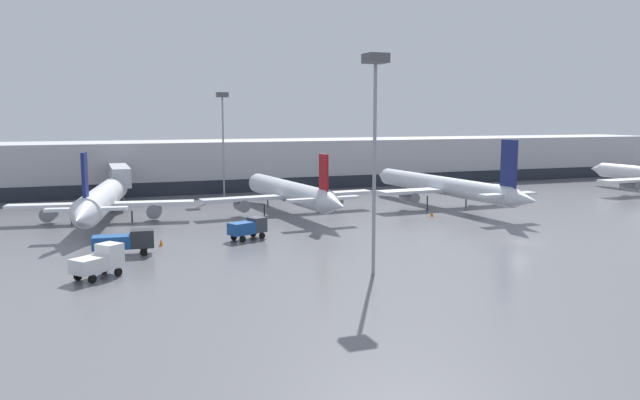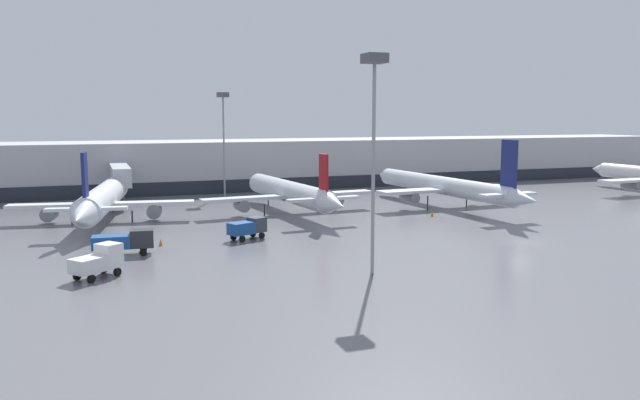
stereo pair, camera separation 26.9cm
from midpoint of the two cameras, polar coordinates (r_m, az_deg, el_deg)
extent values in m
plane|color=slate|center=(70.58, 17.53, -3.71)|extent=(320.00, 320.00, 0.00)
cube|color=#B2B2B7|center=(124.28, -0.33, 3.49)|extent=(160.00, 16.00, 9.00)
cube|color=#1E232D|center=(117.09, 1.05, 1.62)|extent=(156.80, 0.10, 2.40)
cube|color=#A8AAB2|center=(101.15, -17.95, 2.24)|extent=(2.60, 15.10, 2.80)
cylinder|color=#3F4247|center=(94.57, -17.67, 0.07)|extent=(0.44, 0.44, 3.20)
cylinder|color=silver|center=(94.53, 10.93, 1.33)|extent=(4.57, 31.68, 2.68)
cone|color=silver|center=(109.03, 5.72, 2.25)|extent=(2.72, 3.09, 2.54)
cone|color=silver|center=(80.73, 18.19, 0.03)|extent=(2.65, 4.16, 2.41)
cube|color=silver|center=(93.95, 11.20, 0.96)|extent=(21.67, 4.35, 0.44)
cube|color=silver|center=(83.12, 16.69, 0.49)|extent=(8.27, 2.20, 0.35)
cube|color=navy|center=(82.76, 16.79, 3.07)|extent=(0.53, 2.77, 6.45)
cylinder|color=slate|center=(90.71, 8.08, 0.28)|extent=(1.67, 3.45, 1.47)
cylinder|color=slate|center=(97.64, 14.08, 0.64)|extent=(1.67, 3.45, 1.47)
cylinder|color=#2D2D33|center=(103.29, 7.64, 0.66)|extent=(0.20, 0.20, 2.10)
cylinder|color=#2D2D33|center=(91.57, 9.70, -0.26)|extent=(0.20, 0.20, 2.10)
cylinder|color=#2D2D33|center=(95.56, 13.13, -0.03)|extent=(0.20, 0.20, 2.10)
cylinder|color=silver|center=(84.70, -19.34, 0.13)|extent=(7.67, 25.76, 3.37)
cone|color=silver|center=(99.10, -18.12, 1.21)|extent=(3.79, 4.20, 3.20)
cone|color=silver|center=(69.73, -21.15, -1.48)|extent=(3.85, 5.50, 3.04)
cube|color=silver|center=(84.15, -19.38, -0.38)|extent=(22.98, 6.13, 0.44)
cube|color=silver|center=(73.14, -20.67, -0.79)|extent=(8.80, 2.73, 0.35)
cube|color=navy|center=(72.75, -20.80, 1.91)|extent=(0.70, 2.07, 5.56)
cylinder|color=slate|center=(85.49, -23.61, -1.16)|extent=(2.25, 2.77, 1.85)
cylinder|color=slate|center=(83.58, -14.99, -0.97)|extent=(2.25, 2.77, 1.85)
cylinder|color=#2D2D33|center=(93.14, -18.54, -0.60)|extent=(0.20, 0.20, 1.50)
cylinder|color=#2D2D33|center=(84.38, -21.86, -1.57)|extent=(0.20, 0.20, 1.50)
cylinder|color=#2D2D33|center=(83.28, -16.90, -1.47)|extent=(0.20, 0.20, 1.50)
cone|color=white|center=(134.93, 23.92, 2.61)|extent=(2.62, 3.02, 2.57)
cylinder|color=slate|center=(119.16, 26.44, 1.23)|extent=(1.55, 3.39, 1.49)
cylinder|color=#2D2D33|center=(130.99, 25.75, 1.41)|extent=(0.20, 0.20, 1.97)
cylinder|color=silver|center=(87.44, -3.03, 0.80)|extent=(4.99, 25.18, 2.98)
cone|color=silver|center=(100.60, -6.09, 1.66)|extent=(3.09, 3.50, 2.83)
cone|color=silver|center=(74.12, 1.31, -0.43)|extent=(3.04, 4.67, 2.68)
cube|color=silver|center=(86.94, -2.87, 0.36)|extent=(25.28, 4.25, 0.44)
cube|color=silver|center=(76.96, 0.23, 0.10)|extent=(9.64, 2.02, 0.35)
cube|color=maroon|center=(76.62, 0.23, 2.38)|extent=(0.52, 2.03, 4.96)
cylinder|color=slate|center=(84.65, -7.28, -0.50)|extent=(1.83, 2.57, 1.64)
cylinder|color=slate|center=(89.96, 1.29, 0.03)|extent=(1.83, 2.57, 1.64)
cylinder|color=#2D2D33|center=(95.24, -4.88, 0.00)|extent=(0.20, 0.20, 1.72)
cylinder|color=#2D2D33|center=(85.14, -5.20, -0.90)|extent=(0.20, 0.20, 1.72)
cylinder|color=#2D2D33|center=(88.20, -0.29, -0.58)|extent=(0.20, 0.20, 1.72)
cube|color=#19478C|center=(64.02, -18.63, -3.67)|extent=(3.76, 2.34, 1.26)
cube|color=#26282D|center=(63.84, -16.05, -3.38)|extent=(2.37, 2.10, 1.74)
cylinder|color=black|center=(64.95, -15.92, -4.29)|extent=(0.72, 0.32, 0.70)
cylinder|color=black|center=(63.20, -15.95, -4.62)|extent=(0.72, 0.32, 0.70)
cylinder|color=black|center=(65.13, -19.10, -4.39)|extent=(0.72, 0.32, 0.70)
cylinder|color=black|center=(63.39, -19.21, -4.71)|extent=(0.72, 0.32, 0.70)
cube|color=silver|center=(55.00, -20.48, -5.59)|extent=(3.30, 3.19, 1.22)
cube|color=silver|center=(56.24, -18.80, -4.80)|extent=(2.44, 2.47, 2.04)
cylinder|color=black|center=(57.24, -19.27, -6.02)|extent=(0.70, 0.63, 0.70)
cylinder|color=black|center=(55.93, -18.09, -6.28)|extent=(0.70, 0.63, 0.70)
cylinder|color=black|center=(55.62, -21.39, -6.51)|extent=(0.70, 0.63, 0.70)
cylinder|color=black|center=(54.27, -20.23, -6.80)|extent=(0.70, 0.63, 0.70)
cube|color=#19478C|center=(68.51, -7.30, -2.59)|extent=(3.17, 2.69, 1.31)
cube|color=#333842|center=(69.81, -5.89, -2.24)|extent=(2.18, 2.18, 1.64)
cylinder|color=black|center=(70.65, -6.23, -3.09)|extent=(0.74, 0.52, 0.70)
cylinder|color=black|center=(69.47, -5.43, -3.27)|extent=(0.74, 0.52, 0.70)
cylinder|color=black|center=(69.02, -8.00, -3.38)|extent=(0.74, 0.52, 0.70)
cylinder|color=black|center=(67.80, -7.20, -3.56)|extent=(0.74, 0.52, 0.70)
cone|color=orange|center=(67.52, -14.45, -3.77)|extent=(0.40, 0.40, 0.74)
cone|color=orange|center=(86.03, 10.11, -1.27)|extent=(0.49, 0.49, 0.62)
cylinder|color=gray|center=(52.63, 4.84, 2.65)|extent=(0.30, 0.30, 17.78)
cube|color=#4C4C51|center=(52.65, 4.96, 12.78)|extent=(1.80, 1.80, 0.80)
cylinder|color=gray|center=(106.76, -8.91, 4.79)|extent=(0.30, 0.30, 16.68)
cube|color=#4C4C51|center=(106.70, -9.00, 9.48)|extent=(1.80, 1.80, 0.80)
camera|label=1|loc=(0.13, -90.10, -0.01)|focal=35.00mm
camera|label=2|loc=(0.13, 89.90, 0.01)|focal=35.00mm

